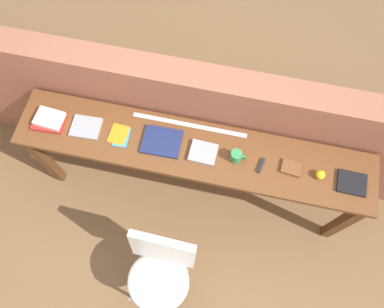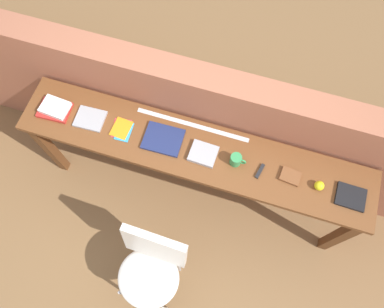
% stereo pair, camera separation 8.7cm
% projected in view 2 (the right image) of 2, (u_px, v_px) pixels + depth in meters
% --- Properties ---
extents(ground_plane, '(40.00, 40.00, 0.00)m').
position_uv_depth(ground_plane, '(183.00, 219.00, 3.26)').
color(ground_plane, brown).
extents(brick_wall_back, '(6.00, 0.20, 1.26)m').
position_uv_depth(brick_wall_back, '(207.00, 123.00, 2.91)').
color(brick_wall_back, '#9E5B42').
rests_on(brick_wall_back, ground).
extents(sideboard, '(2.50, 0.44, 0.88)m').
position_uv_depth(sideboard, '(194.00, 156.00, 2.69)').
color(sideboard, brown).
rests_on(sideboard, ground).
extents(chair_white_moulded, '(0.45, 0.46, 0.89)m').
position_uv_depth(chair_white_moulded, '(151.00, 267.00, 2.60)').
color(chair_white_moulded, silver).
rests_on(chair_white_moulded, ground).
extents(book_stack_leftmost, '(0.23, 0.18, 0.06)m').
position_uv_depth(book_stack_leftmost, '(55.00, 109.00, 2.65)').
color(book_stack_leftmost, red).
rests_on(book_stack_leftmost, sideboard).
extents(magazine_cycling, '(0.21, 0.18, 0.02)m').
position_uv_depth(magazine_cycling, '(90.00, 119.00, 2.64)').
color(magazine_cycling, '#9E9EA3').
rests_on(magazine_cycling, sideboard).
extents(pamphlet_pile_colourful, '(0.15, 0.18, 0.01)m').
position_uv_depth(pamphlet_pile_colourful, '(122.00, 129.00, 2.61)').
color(pamphlet_pile_colourful, '#E5334C').
rests_on(pamphlet_pile_colourful, sideboard).
extents(book_open_centre, '(0.27, 0.22, 0.02)m').
position_uv_depth(book_open_centre, '(163.00, 139.00, 2.57)').
color(book_open_centre, navy).
rests_on(book_open_centre, sideboard).
extents(book_grey_hardcover, '(0.19, 0.16, 0.03)m').
position_uv_depth(book_grey_hardcover, '(203.00, 154.00, 2.53)').
color(book_grey_hardcover, '#9E9EA3').
rests_on(book_grey_hardcover, sideboard).
extents(mug, '(0.11, 0.08, 0.09)m').
position_uv_depth(mug, '(236.00, 160.00, 2.48)').
color(mug, '#338C4C').
rests_on(mug, sideboard).
extents(multitool_folded, '(0.05, 0.11, 0.02)m').
position_uv_depth(multitool_folded, '(260.00, 171.00, 2.49)').
color(multitool_folded, black).
rests_on(multitool_folded, sideboard).
extents(leather_journal_brown, '(0.14, 0.11, 0.02)m').
position_uv_depth(leather_journal_brown, '(290.00, 176.00, 2.47)').
color(leather_journal_brown, brown).
rests_on(leather_journal_brown, sideboard).
extents(sports_ball_small, '(0.06, 0.06, 0.06)m').
position_uv_depth(sports_ball_small, '(319.00, 186.00, 2.42)').
color(sports_ball_small, yellow).
rests_on(sports_ball_small, sideboard).
extents(book_repair_rightmost, '(0.19, 0.16, 0.02)m').
position_uv_depth(book_repair_rightmost, '(351.00, 197.00, 2.42)').
color(book_repair_rightmost, black).
rests_on(book_repair_rightmost, sideboard).
extents(ruler_metal_back_edge, '(0.82, 0.03, 0.00)m').
position_uv_depth(ruler_metal_back_edge, '(192.00, 125.00, 2.63)').
color(ruler_metal_back_edge, silver).
rests_on(ruler_metal_back_edge, sideboard).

